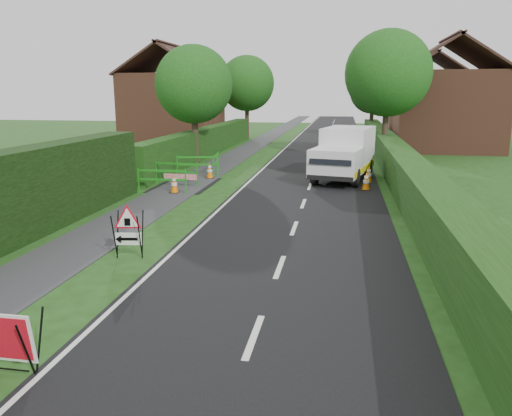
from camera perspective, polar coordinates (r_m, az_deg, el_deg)
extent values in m
plane|color=#1E3F12|center=(11.51, -10.47, -7.66)|extent=(120.00, 120.00, 0.00)
cube|color=black|center=(45.27, 8.16, 7.79)|extent=(6.00, 90.00, 0.02)
cube|color=#2D2D30|center=(45.76, 1.20, 7.98)|extent=(2.00, 90.00, 0.02)
cube|color=#14380F|center=(33.51, -5.58, 6.06)|extent=(1.00, 24.00, 1.80)
cube|color=#14380F|center=(26.51, 15.49, 3.82)|extent=(1.20, 50.00, 1.50)
cube|color=brown|center=(42.42, -9.40, 11.13)|extent=(7.00, 7.00, 5.50)
cube|color=#331E19|center=(43.08, -11.89, 16.17)|extent=(4.00, 7.40, 2.58)
cube|color=#331E19|center=(41.94, -7.25, 16.43)|extent=(4.00, 7.40, 2.58)
cube|color=#331E19|center=(42.55, -9.66, 17.78)|extent=(0.25, 7.40, 0.18)
cube|color=brown|center=(38.76, 20.81, 10.31)|extent=(7.00, 7.00, 5.50)
cube|color=#331E19|center=(38.54, 18.63, 16.19)|extent=(4.00, 7.40, 2.58)
cube|color=#331E19|center=(39.18, 23.89, 15.71)|extent=(4.00, 7.40, 2.58)
cube|color=#331E19|center=(38.91, 21.42, 17.57)|extent=(0.25, 7.40, 0.18)
cube|color=brown|center=(52.72, 19.09, 10.94)|extent=(7.00, 7.00, 5.50)
cube|color=#331E19|center=(52.53, 17.46, 15.25)|extent=(4.00, 7.40, 2.58)
cube|color=#331E19|center=(53.07, 21.33, 14.94)|extent=(4.00, 7.40, 2.58)
cube|color=#331E19|center=(52.83, 19.50, 16.28)|extent=(0.25, 7.40, 0.18)
cylinder|color=#2D2116|center=(29.44, -6.95, 7.64)|extent=(0.36, 0.36, 2.62)
sphere|color=#153E10|center=(29.32, -7.12, 13.85)|extent=(4.40, 4.40, 4.40)
cylinder|color=#2D2116|center=(32.27, 14.49, 8.11)|extent=(0.36, 0.36, 2.97)
sphere|color=#153E10|center=(32.19, 14.87, 14.67)|extent=(5.20, 5.20, 5.20)
cylinder|color=#2D2116|center=(44.95, -1.03, 9.67)|extent=(0.36, 0.36, 2.80)
sphere|color=#153E10|center=(44.88, -1.05, 14.06)|extent=(4.80, 4.80, 4.80)
cylinder|color=#2D2116|center=(48.22, 13.03, 9.36)|extent=(0.36, 0.36, 2.45)
sphere|color=#153E10|center=(48.14, 13.21, 12.94)|extent=(4.20, 4.20, 4.20)
cylinder|color=black|center=(8.01, -24.82, -14.53)|extent=(0.03, 0.32, 0.91)
cylinder|color=black|center=(8.26, -23.47, -13.56)|extent=(0.03, 0.32, 0.91)
cylinder|color=black|center=(12.62, -15.89, -3.23)|extent=(0.08, 0.36, 1.15)
cylinder|color=black|center=(12.89, -15.53, -2.88)|extent=(0.08, 0.36, 1.15)
cylinder|color=black|center=(12.46, -13.15, -3.29)|extent=(0.08, 0.36, 1.15)
cylinder|color=black|center=(12.73, -12.84, -2.92)|extent=(0.08, 0.36, 1.15)
cube|color=white|center=(12.67, -14.36, -3.44)|extent=(0.64, 0.12, 0.31)
cube|color=black|center=(12.66, -14.38, -3.46)|extent=(0.45, 0.08, 0.07)
cone|color=black|center=(12.73, -15.46, -3.44)|extent=(0.17, 0.21, 0.19)
cube|color=black|center=(12.54, -14.50, -1.56)|extent=(0.15, 0.03, 0.19)
cube|color=silver|center=(24.69, 10.47, 6.76)|extent=(2.70, 3.67, 1.98)
cube|color=silver|center=(22.30, 9.11, 5.17)|extent=(2.46, 2.52, 1.21)
cube|color=black|center=(21.27, 8.51, 5.62)|extent=(1.82, 0.61, 0.56)
cube|color=yellow|center=(24.09, 7.50, 4.83)|extent=(1.09, 4.97, 0.25)
cube|color=yellow|center=(23.66, 12.38, 4.49)|extent=(1.09, 4.97, 0.25)
cube|color=black|center=(21.40, 8.44, 3.39)|extent=(1.99, 0.54, 0.21)
cylinder|color=black|center=(22.56, 6.73, 3.72)|extent=(0.41, 0.86, 0.82)
cylinder|color=black|center=(22.16, 11.35, 3.39)|extent=(0.41, 0.86, 0.82)
cylinder|color=black|center=(25.74, 8.70, 4.80)|extent=(0.41, 0.86, 0.82)
cylinder|color=black|center=(25.38, 12.77, 4.52)|extent=(0.41, 0.86, 0.82)
cube|color=black|center=(21.61, 12.42, 2.04)|extent=(0.38, 0.38, 0.04)
cone|color=orange|center=(21.54, 12.47, 3.07)|extent=(0.32, 0.32, 0.75)
cylinder|color=white|center=(21.55, 12.46, 2.98)|extent=(0.25, 0.25, 0.14)
cylinder|color=white|center=(21.52, 12.49, 3.47)|extent=(0.17, 0.17, 0.10)
cube|color=black|center=(23.43, 12.71, 2.87)|extent=(0.38, 0.38, 0.04)
cone|color=orange|center=(23.37, 12.76, 3.82)|extent=(0.32, 0.32, 0.75)
cylinder|color=white|center=(23.38, 12.75, 3.73)|extent=(0.25, 0.25, 0.14)
cylinder|color=white|center=(23.35, 12.78, 4.18)|extent=(0.17, 0.17, 0.10)
cube|color=black|center=(25.96, 12.31, 3.85)|extent=(0.38, 0.38, 0.04)
cone|color=orange|center=(25.91, 12.35, 4.71)|extent=(0.32, 0.32, 0.75)
cylinder|color=white|center=(25.91, 12.35, 4.63)|extent=(0.25, 0.25, 0.14)
cylinder|color=white|center=(25.89, 12.37, 5.04)|extent=(0.17, 0.17, 0.10)
cube|color=black|center=(20.81, -9.31, 1.76)|extent=(0.38, 0.38, 0.04)
cone|color=orange|center=(20.74, -9.35, 2.83)|extent=(0.32, 0.32, 0.75)
cylinder|color=white|center=(20.74, -9.34, 2.73)|extent=(0.25, 0.25, 0.14)
cylinder|color=white|center=(20.71, -9.36, 3.24)|extent=(0.17, 0.17, 0.10)
cube|color=black|center=(24.17, -5.30, 3.43)|extent=(0.38, 0.38, 0.04)
cone|color=orange|center=(24.11, -5.32, 4.36)|extent=(0.32, 0.32, 0.75)
cylinder|color=white|center=(24.12, -5.32, 4.27)|extent=(0.25, 0.25, 0.14)
cylinder|color=white|center=(24.09, -5.33, 4.71)|extent=(0.17, 0.17, 0.10)
cube|color=#198017|center=(21.19, -13.28, 3.11)|extent=(0.05, 0.05, 1.00)
cube|color=#198017|center=(20.58, -8.05, 3.04)|extent=(0.05, 0.05, 1.00)
cube|color=#198017|center=(20.80, -10.75, 4.21)|extent=(2.00, 0.13, 0.08)
cube|color=#198017|center=(20.86, -10.71, 3.21)|extent=(2.00, 0.13, 0.08)
cube|color=#198017|center=(21.28, -13.21, 1.83)|extent=(0.07, 0.35, 0.04)
cube|color=#198017|center=(20.66, -8.01, 1.73)|extent=(0.07, 0.35, 0.04)
cube|color=#198017|center=(23.25, -11.36, 4.05)|extent=(0.05, 0.05, 1.00)
cube|color=#198017|center=(22.44, -6.77, 3.90)|extent=(0.05, 0.05, 1.00)
cube|color=#198017|center=(22.77, -9.14, 5.02)|extent=(2.00, 0.23, 0.08)
cube|color=#198017|center=(22.82, -9.11, 4.11)|extent=(2.00, 0.23, 0.08)
cube|color=#198017|center=(23.33, -11.31, 2.89)|extent=(0.09, 0.35, 0.04)
cube|color=#198017|center=(22.52, -6.74, 2.69)|extent=(0.09, 0.35, 0.04)
cube|color=#198017|center=(25.13, -8.99, 4.80)|extent=(0.06, 0.06, 1.00)
cube|color=#198017|center=(24.98, -4.41, 4.88)|extent=(0.06, 0.06, 1.00)
cube|color=#198017|center=(24.98, -6.73, 5.80)|extent=(1.97, 0.47, 0.08)
cube|color=#198017|center=(25.03, -6.71, 4.96)|extent=(1.97, 0.47, 0.08)
cube|color=#198017|center=(25.20, -8.95, 3.72)|extent=(0.13, 0.35, 0.04)
cube|color=#198017|center=(25.05, -4.39, 3.79)|extent=(0.13, 0.35, 0.04)
cube|color=#198017|center=(24.62, -4.87, 4.75)|extent=(0.06, 0.06, 1.00)
cube|color=#198017|center=(26.59, -4.33, 5.37)|extent=(0.06, 0.06, 1.00)
cube|color=#198017|center=(25.55, -4.61, 6.00)|extent=(0.31, 1.99, 0.08)
cube|color=#198017|center=(25.60, -4.60, 5.18)|extent=(0.31, 1.99, 0.08)
cube|color=#198017|center=(24.69, -4.85, 3.65)|extent=(0.35, 0.10, 0.04)
cube|color=#198017|center=(26.65, -4.32, 4.35)|extent=(0.35, 0.10, 0.04)
cube|color=red|center=(22.14, -8.61, 2.40)|extent=(1.50, 0.07, 0.25)
cylinder|color=#BF7F4C|center=(8.81, -25.58, -15.51)|extent=(0.12, 0.07, 0.07)
imported|color=silver|center=(34.29, 8.62, 7.25)|extent=(1.99, 4.06, 1.33)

